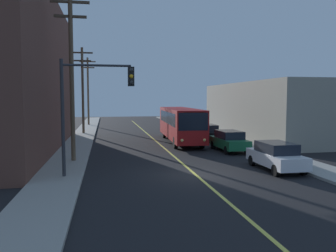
# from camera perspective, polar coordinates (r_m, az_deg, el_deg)

# --- Properties ---
(ground_plane) EXTENTS (120.00, 120.00, 0.00)m
(ground_plane) POSITION_cam_1_polar(r_m,az_deg,el_deg) (18.96, 4.54, -8.05)
(ground_plane) COLOR black
(sidewalk_left) EXTENTS (2.50, 90.00, 0.15)m
(sidewalk_left) POSITION_cam_1_polar(r_m,az_deg,el_deg) (28.27, -15.32, -3.82)
(sidewalk_left) COLOR gray
(sidewalk_left) RESTS_ON ground
(sidewalk_right) EXTENTS (2.50, 90.00, 0.15)m
(sidewalk_right) POSITION_cam_1_polar(r_m,az_deg,el_deg) (30.63, 12.87, -3.13)
(sidewalk_right) COLOR gray
(sidewalk_right) RESTS_ON ground
(lane_stripe_center) EXTENTS (0.16, 60.00, 0.01)m
(lane_stripe_center) POSITION_cam_1_polar(r_m,az_deg,el_deg) (33.47, -2.10, -2.47)
(lane_stripe_center) COLOR #D8CC4C
(lane_stripe_center) RESTS_ON ground
(building_right_warehouse) EXTENTS (12.00, 20.38, 5.76)m
(building_right_warehouse) POSITION_cam_1_polar(r_m,az_deg,el_deg) (38.75, 19.47, 2.50)
(building_right_warehouse) COLOR gray
(building_right_warehouse) RESTS_ON ground
(city_bus) EXTENTS (3.13, 12.24, 3.20)m
(city_bus) POSITION_cam_1_polar(r_m,az_deg,el_deg) (32.41, 2.08, 0.51)
(city_bus) COLOR maroon
(city_bus) RESTS_ON ground
(parked_car_white) EXTENTS (1.82, 4.40, 1.62)m
(parked_car_white) POSITION_cam_1_polar(r_m,az_deg,el_deg) (20.79, 17.63, -4.76)
(parked_car_white) COLOR silver
(parked_car_white) RESTS_ON ground
(parked_car_green) EXTENTS (1.91, 4.44, 1.62)m
(parked_car_green) POSITION_cam_1_polar(r_m,az_deg,el_deg) (27.25, 10.21, -2.41)
(parked_car_green) COLOR #196038
(parked_car_green) RESTS_ON ground
(parked_car_black) EXTENTS (1.96, 4.46, 1.62)m
(parked_car_black) POSITION_cam_1_polar(r_m,az_deg,el_deg) (33.34, 6.55, -1.08)
(parked_car_black) COLOR black
(parked_car_black) RESTS_ON ground
(utility_pole_near) EXTENTS (2.40, 0.28, 10.64)m
(utility_pole_near) POSITION_cam_1_polar(r_m,az_deg,el_deg) (22.78, -15.84, 9.06)
(utility_pole_near) COLOR brown
(utility_pole_near) RESTS_ON sidewalk_left
(utility_pole_mid) EXTENTS (2.40, 0.28, 9.77)m
(utility_pole_mid) POSITION_cam_1_polar(r_m,az_deg,el_deg) (40.43, -14.09, 6.47)
(utility_pole_mid) COLOR brown
(utility_pole_mid) RESTS_ON sidewalk_left
(utility_pole_far) EXTENTS (2.40, 0.28, 10.12)m
(utility_pole_far) POSITION_cam_1_polar(r_m,az_deg,el_deg) (53.22, -13.24, 6.21)
(utility_pole_far) COLOR brown
(utility_pole_far) RESTS_ON sidewalk_left
(traffic_signal_left_corner) EXTENTS (3.75, 0.48, 6.00)m
(traffic_signal_left_corner) POSITION_cam_1_polar(r_m,az_deg,el_deg) (18.03, -12.42, 4.99)
(traffic_signal_left_corner) COLOR #2D2D33
(traffic_signal_left_corner) RESTS_ON sidewalk_left
(fire_hydrant) EXTENTS (0.44, 0.26, 0.84)m
(fire_hydrant) POSITION_cam_1_polar(r_m,az_deg,el_deg) (26.78, 15.49, -3.19)
(fire_hydrant) COLOR red
(fire_hydrant) RESTS_ON sidewalk_right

